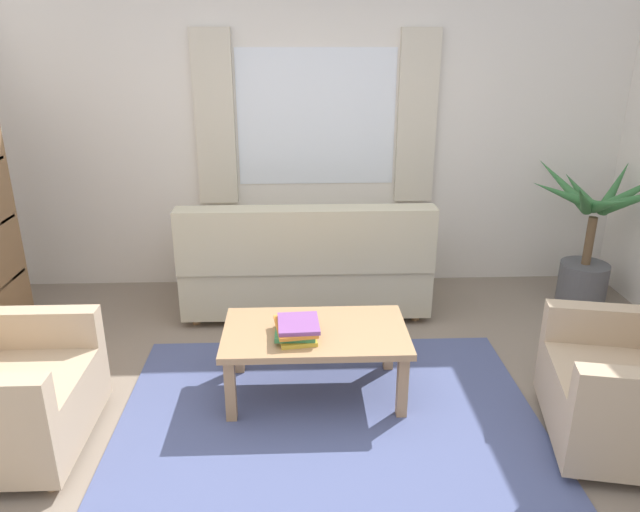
{
  "coord_description": "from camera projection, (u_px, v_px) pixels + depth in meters",
  "views": [
    {
      "loc": [
        -0.16,
        -2.74,
        2.08
      ],
      "look_at": [
        -0.03,
        0.7,
        0.79
      ],
      "focal_mm": 33.04,
      "sensor_mm": 36.0,
      "label": 1
    }
  ],
  "objects": [
    {
      "name": "couch",
      "position": [
        306.0,
        267.0,
        4.66
      ],
      "size": [
        1.9,
        0.82,
        0.92
      ],
      "rotation": [
        0.0,
        0.0,
        3.14
      ],
      "color": "#BCB293",
      "rests_on": "ground_plane"
    },
    {
      "name": "ground_plane",
      "position": [
        330.0,
        432.0,
        3.3
      ],
      "size": [
        6.24,
        6.24,
        0.0
      ],
      "primitive_type": "plane",
      "color": "gray"
    },
    {
      "name": "book_stack_on_table",
      "position": [
        296.0,
        329.0,
        3.41
      ],
      "size": [
        0.27,
        0.33,
        0.1
      ],
      "color": "gold",
      "rests_on": "coffee_table"
    },
    {
      "name": "coffee_table",
      "position": [
        315.0,
        338.0,
        3.53
      ],
      "size": [
        1.1,
        0.64,
        0.44
      ],
      "color": "#A87F56",
      "rests_on": "ground_plane"
    },
    {
      "name": "window_with_curtains",
      "position": [
        316.0,
        118.0,
        4.83
      ],
      "size": [
        1.98,
        0.07,
        1.4
      ],
      "color": "white"
    },
    {
      "name": "potted_plant",
      "position": [
        590.0,
        241.0,
        4.75
      ],
      "size": [
        1.13,
        1.1,
        1.18
      ],
      "color": "#56565B",
      "rests_on": "ground_plane"
    },
    {
      "name": "area_rug",
      "position": [
        330.0,
        431.0,
        3.3
      ],
      "size": [
        2.42,
        2.07,
        0.01
      ],
      "primitive_type": "cube",
      "color": "#4C5684",
      "rests_on": "ground_plane"
    },
    {
      "name": "wall_back",
      "position": [
        316.0,
        135.0,
        4.96
      ],
      "size": [
        5.32,
        0.12,
        2.6
      ],
      "primitive_type": "cube",
      "color": "silver",
      "rests_on": "ground_plane"
    }
  ]
}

